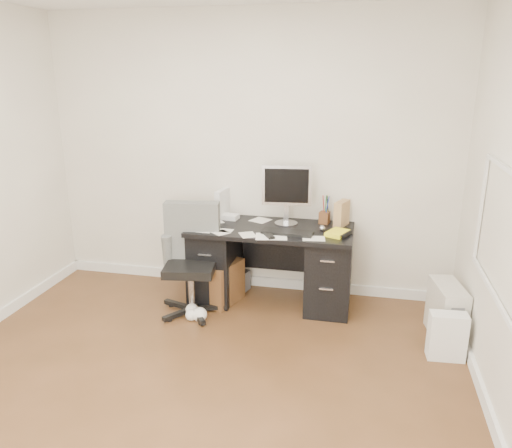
{
  "coord_description": "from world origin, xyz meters",
  "views": [
    {
      "loc": [
        1.11,
        -2.67,
        2.14
      ],
      "look_at": [
        0.26,
        1.2,
        0.92
      ],
      "focal_mm": 35.0,
      "sensor_mm": 36.0,
      "label": 1
    }
  ],
  "objects_px": {
    "desk": "(271,263)",
    "lcd_monitor": "(287,195)",
    "pc_tower": "(446,311)",
    "office_chair": "(190,261)",
    "keyboard": "(287,232)",
    "wicker_basket": "(216,281)"
  },
  "relations": [
    {
      "from": "keyboard",
      "to": "office_chair",
      "type": "relative_size",
      "value": 0.45
    },
    {
      "from": "lcd_monitor",
      "to": "wicker_basket",
      "type": "distance_m",
      "value": 1.07
    },
    {
      "from": "desk",
      "to": "lcd_monitor",
      "type": "bearing_deg",
      "value": 42.05
    },
    {
      "from": "lcd_monitor",
      "to": "keyboard",
      "type": "xyz_separation_m",
      "value": [
        0.05,
        -0.26,
        -0.28
      ]
    },
    {
      "from": "desk",
      "to": "keyboard",
      "type": "xyz_separation_m",
      "value": [
        0.18,
        -0.16,
        0.36
      ]
    },
    {
      "from": "keyboard",
      "to": "office_chair",
      "type": "bearing_deg",
      "value": -160.61
    },
    {
      "from": "keyboard",
      "to": "desk",
      "type": "bearing_deg",
      "value": 142.51
    },
    {
      "from": "desk",
      "to": "office_chair",
      "type": "height_order",
      "value": "office_chair"
    },
    {
      "from": "pc_tower",
      "to": "wicker_basket",
      "type": "bearing_deg",
      "value": 162.72
    },
    {
      "from": "desk",
      "to": "pc_tower",
      "type": "height_order",
      "value": "desk"
    },
    {
      "from": "keyboard",
      "to": "office_chair",
      "type": "height_order",
      "value": "office_chair"
    },
    {
      "from": "pc_tower",
      "to": "desk",
      "type": "bearing_deg",
      "value": 157.22
    },
    {
      "from": "keyboard",
      "to": "pc_tower",
      "type": "bearing_deg",
      "value": -3.98
    },
    {
      "from": "keyboard",
      "to": "wicker_basket",
      "type": "height_order",
      "value": "keyboard"
    },
    {
      "from": "desk",
      "to": "office_chair",
      "type": "relative_size",
      "value": 1.49
    },
    {
      "from": "lcd_monitor",
      "to": "desk",
      "type": "bearing_deg",
      "value": -144.2
    },
    {
      "from": "lcd_monitor",
      "to": "wicker_basket",
      "type": "relative_size",
      "value": 1.42
    },
    {
      "from": "desk",
      "to": "pc_tower",
      "type": "relative_size",
      "value": 3.23
    },
    {
      "from": "desk",
      "to": "lcd_monitor",
      "type": "height_order",
      "value": "lcd_monitor"
    },
    {
      "from": "lcd_monitor",
      "to": "pc_tower",
      "type": "xyz_separation_m",
      "value": [
        1.43,
        -0.46,
        -0.81
      ]
    },
    {
      "from": "pc_tower",
      "to": "office_chair",
      "type": "bearing_deg",
      "value": 170.89
    },
    {
      "from": "lcd_monitor",
      "to": "office_chair",
      "type": "xyz_separation_m",
      "value": [
        -0.78,
        -0.49,
        -0.53
      ]
    }
  ]
}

